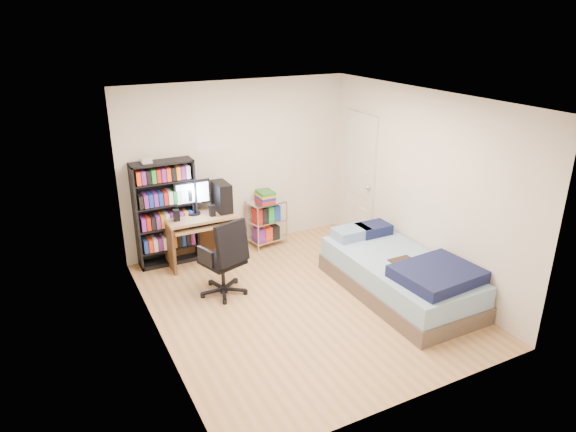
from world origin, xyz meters
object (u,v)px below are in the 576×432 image
computer_desk (205,218)px  bed (400,275)px  office_chair (225,271)px  media_shelf (166,212)px

computer_desk → bed: bearing=-48.6°
office_chair → bed: (1.97, -1.02, -0.06)m
bed → computer_desk: bearing=131.4°
media_shelf → office_chair: (0.40, -1.22, -0.45)m
media_shelf → bed: 3.30m
computer_desk → bed: computer_desk is taller
office_chair → bed: size_ratio=0.48×
computer_desk → office_chair: computer_desk is taller
computer_desk → office_chair: size_ratio=1.17×
media_shelf → office_chair: bearing=-71.8°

